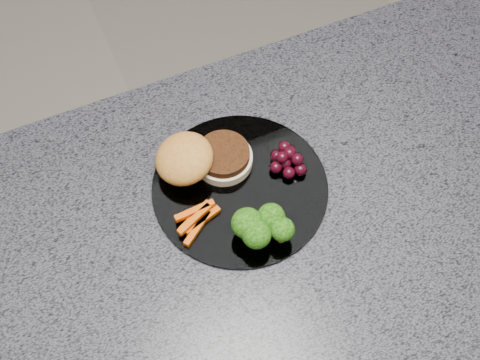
# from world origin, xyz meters

# --- Properties ---
(island_cabinet) EXTENTS (1.20, 0.60, 0.86)m
(island_cabinet) POSITION_xyz_m (0.00, 0.00, 0.43)
(island_cabinet) COLOR brown
(island_cabinet) RESTS_ON ground
(countertop) EXTENTS (1.20, 0.60, 0.04)m
(countertop) POSITION_xyz_m (0.00, 0.00, 0.88)
(countertop) COLOR #474751
(countertop) RESTS_ON island_cabinet
(plate) EXTENTS (0.26, 0.26, 0.01)m
(plate) POSITION_xyz_m (-0.02, 0.06, 0.90)
(plate) COLOR white
(plate) RESTS_ON countertop
(burger) EXTENTS (0.15, 0.10, 0.05)m
(burger) POSITION_xyz_m (-0.06, 0.12, 0.93)
(burger) COLOR beige
(burger) RESTS_ON plate
(carrot_sticks) EXTENTS (0.07, 0.06, 0.02)m
(carrot_sticks) POSITION_xyz_m (-0.10, 0.03, 0.91)
(carrot_sticks) COLOR #D04B03
(carrot_sticks) RESTS_ON plate
(broccoli) EXTENTS (0.08, 0.07, 0.05)m
(broccoli) POSITION_xyz_m (-0.03, -0.03, 0.94)
(broccoli) COLOR olive
(broccoli) RESTS_ON plate
(grape_bunch) EXTENTS (0.05, 0.06, 0.03)m
(grape_bunch) POSITION_xyz_m (0.06, 0.07, 0.92)
(grape_bunch) COLOR black
(grape_bunch) RESTS_ON plate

